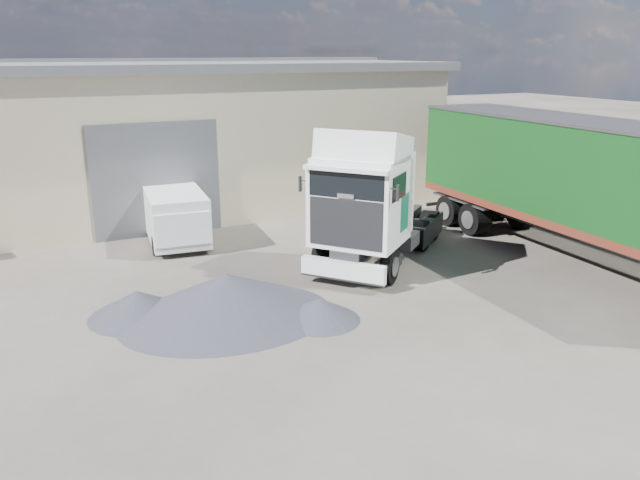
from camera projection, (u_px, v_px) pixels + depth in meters
name	position (u px, v px, depth m)	size (l,w,h in m)	color
ground	(367.00, 351.00, 12.30)	(120.00, 120.00, 0.00)	black
warehouse	(12.00, 137.00, 22.91)	(30.60, 12.60, 5.42)	beige
brick_boundary_wall	(570.00, 183.00, 21.84)	(0.35, 26.00, 2.50)	brown
tractor_unit	(370.00, 209.00, 16.75)	(5.71, 5.31, 3.86)	black
box_trailer	(582.00, 177.00, 17.07)	(2.70, 11.83, 3.92)	#2D2D30
panel_van	(175.00, 215.00, 19.21)	(1.98, 4.13, 1.64)	black
gravel_heap	(222.00, 297.00, 13.79)	(5.65, 4.95, 1.01)	black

